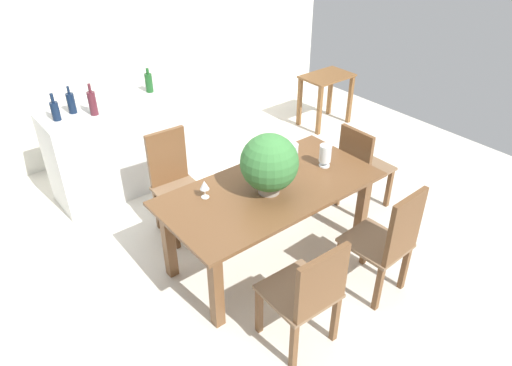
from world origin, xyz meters
TOP-DOWN VIEW (x-y plane):
  - ground_plane at (0.00, 0.00)m, footprint 7.04×7.04m
  - back_wall at (0.00, 2.60)m, footprint 6.40×0.10m
  - dining_table at (0.00, -0.25)m, footprint 1.85×0.93m
  - chair_near_left at (-0.42, -1.15)m, footprint 0.48×0.47m
  - chair_near_right at (0.42, -1.16)m, footprint 0.44×0.49m
  - chair_foot_end at (1.16, -0.25)m, footprint 0.46×0.41m
  - chair_far_left at (-0.41, 0.65)m, footprint 0.43×0.46m
  - flower_centerpiece at (-0.06, -0.29)m, footprint 0.46×0.46m
  - crystal_vase_left at (0.37, -0.09)m, footprint 0.11×0.11m
  - crystal_vase_center_near at (0.59, -0.29)m, footprint 0.11×0.11m
  - wine_glass at (-0.50, -0.04)m, footprint 0.08×0.08m
  - kitchen_counter at (-0.29, 1.62)m, footprint 1.85×0.57m
  - wine_bottle_green at (-0.88, 1.68)m, footprint 0.08×0.08m
  - wine_bottle_tall at (-0.73, 1.51)m, footprint 0.08×0.08m
  - wine_bottle_amber at (-0.04, 1.70)m, footprint 0.08×0.08m
  - wine_bottle_clear at (-1.06, 1.61)m, footprint 0.08×0.08m
  - side_table at (2.38, 1.40)m, footprint 0.68×0.46m

SIDE VIEW (x-z plane):
  - ground_plane at x=0.00m, z-range 0.00..0.00m
  - kitchen_counter at x=-0.29m, z-range 0.00..0.98m
  - chair_foot_end at x=1.16m, z-range 0.05..0.98m
  - chair_near_left at x=-0.42m, z-range 0.06..0.98m
  - side_table at x=2.38m, z-range 0.17..0.87m
  - chair_far_left at x=-0.41m, z-range 0.04..1.04m
  - chair_near_right at x=0.42m, z-range 0.04..1.05m
  - dining_table at x=0.00m, z-range 0.25..0.99m
  - wine_glass at x=-0.50m, z-range 0.78..0.93m
  - crystal_vase_center_near at x=0.59m, z-range 0.76..0.96m
  - crystal_vase_left at x=0.37m, z-range 0.77..0.97m
  - flower_centerpiece at x=-0.06m, z-range 0.76..1.26m
  - wine_bottle_clear at x=-1.06m, z-range 0.94..1.20m
  - wine_bottle_green at x=-0.88m, z-range 0.94..1.21m
  - wine_bottle_amber at x=-0.04m, z-range 0.95..1.21m
  - wine_bottle_tall at x=-0.73m, z-range 0.94..1.25m
  - back_wall at x=0.00m, z-range 0.00..2.60m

